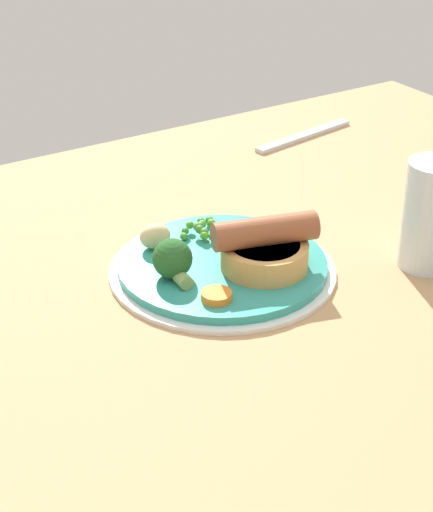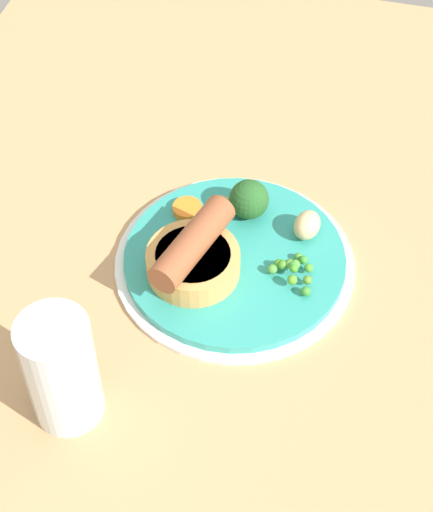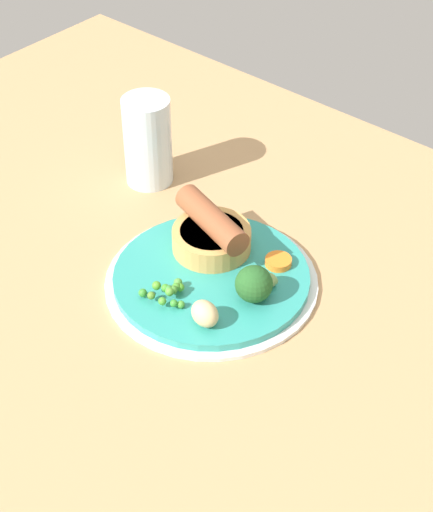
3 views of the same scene
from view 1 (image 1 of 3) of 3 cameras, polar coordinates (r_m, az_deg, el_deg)
dining_table at (r=92.43cm, az=3.12°, el=-1.05°), size 110.00×80.00×3.00cm
dinner_plate at (r=88.79cm, az=0.44°, el=-0.82°), size 23.64×23.64×1.40cm
sausage_pudding at (r=86.37cm, az=3.24°, el=0.54°), size 11.06×8.95×5.64cm
pea_pile at (r=92.92cm, az=-1.04°, el=1.87°), size 5.04×4.52×1.81cm
broccoli_floret_near at (r=84.68cm, az=-2.88°, el=-0.27°), size 4.04×5.08×4.04cm
potato_chunk_0 at (r=90.55cm, az=-4.12°, el=1.33°), size 3.74×3.13×2.76cm
carrot_slice_2 at (r=81.70cm, az=0.00°, el=-2.67°), size 3.62×3.62×0.81cm
fork at (r=124.85cm, az=5.85°, el=7.98°), size 18.03×4.42×0.60cm
drinking_glass at (r=90.70cm, az=14.15°, el=2.67°), size 6.03×6.03×11.62cm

